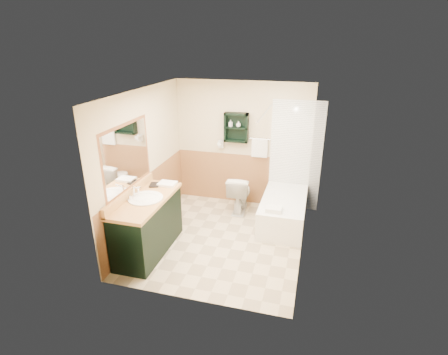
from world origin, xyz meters
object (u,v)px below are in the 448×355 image
toilet (240,193)px  soap_bottle_b (238,125)px  hair_dryer (221,144)px  vanity_book (149,179)px  wall_shelf (236,128)px  bathtub (283,210)px  vanity (148,225)px  soap_bottle_a (231,125)px

toilet → soap_bottle_b: size_ratio=6.54×
hair_dryer → vanity_book: bearing=-115.8°
wall_shelf → bathtub: (1.03, -0.60, -1.30)m
vanity → soap_bottle_a: soap_bottle_a is taller
vanity → vanity_book: vanity_book is taller
bathtub → hair_dryer: bearing=154.7°
toilet → vanity_book: size_ratio=3.52×
hair_dryer → bathtub: hair_dryer is taller
hair_dryer → soap_bottle_b: (0.34, -0.03, 0.41)m
wall_shelf → toilet: (0.15, -0.31, -1.19)m
hair_dryer → toilet: bearing=-36.1°
wall_shelf → hair_dryer: bearing=175.2°
hair_dryer → soap_bottle_a: soap_bottle_a is taller
hair_dryer → vanity_book: size_ratio=1.16×
vanity → toilet: 2.01m
vanity_book → wall_shelf: bearing=40.6°
hair_dryer → soap_bottle_b: size_ratio=2.16×
hair_dryer → bathtub: bearing=-25.3°
toilet → wall_shelf: bearing=-65.7°
wall_shelf → vanity: (-0.89, -2.02, -1.10)m
wall_shelf → bathtub: bearing=-30.4°
bathtub → toilet: size_ratio=2.07×
hair_dryer → soap_bottle_a: bearing=-8.8°
wall_shelf → soap_bottle_b: bearing=-6.7°
wall_shelf → soap_bottle_a: 0.12m
bathtub → toilet: 0.92m
wall_shelf → soap_bottle_a: bearing=-177.3°
soap_bottle_a → soap_bottle_b: 0.15m
hair_dryer → toilet: size_ratio=0.33×
bathtub → wall_shelf: bearing=149.6°
hair_dryer → toilet: (0.45, -0.33, -0.84)m
wall_shelf → vanity_book: wall_shelf is taller
hair_dryer → wall_shelf: bearing=-4.8°
vanity_book → soap_bottle_b: soap_bottle_b is taller
hair_dryer → soap_bottle_a: (0.19, -0.03, 0.39)m
soap_bottle_a → bathtub: bearing=-27.8°
wall_shelf → toilet: size_ratio=0.76×
bathtub → soap_bottle_b: bearing=148.8°
toilet → soap_bottle_a: 1.30m
hair_dryer → toilet: hair_dryer is taller
wall_shelf → vanity: wall_shelf is taller
hair_dryer → soap_bottle_a: 0.44m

